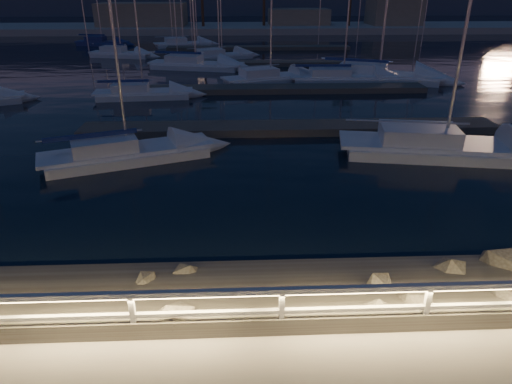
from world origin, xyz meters
TOP-DOWN VIEW (x-y plane):
  - ground at (0.00, 0.00)m, footprint 400.00×400.00m
  - harbor_water at (0.00, 31.22)m, footprint 400.00×440.00m
  - guard_rail at (-0.07, -0.00)m, footprint 44.11×0.12m
  - riprap at (2.10, 1.10)m, footprint 34.03×3.22m
  - floating_docks at (0.00, 32.50)m, footprint 22.00×36.00m
  - far_shore at (-0.12, 74.05)m, footprint 160.00×14.00m
  - sailboat_b at (-7.89, 11.93)m, footprint 7.67×4.60m
  - sailboat_c at (6.37, 12.05)m, footprint 9.71×4.38m
  - sailboat_f at (-9.40, 24.35)m, footprint 6.80×2.55m
  - sailboat_g at (-6.75, 36.39)m, footprint 9.08×4.67m
  - sailboat_h at (8.65, 30.17)m, footprint 10.38×6.56m
  - sailboat_i at (-15.34, 44.28)m, footprint 7.11×3.60m
  - sailboat_j at (-0.27, 29.39)m, footprint 8.02×4.80m
  - sailboat_k at (-4.71, 42.35)m, footprint 7.46×4.60m
  - sailboat_l at (5.55, 29.38)m, footprint 8.72×2.86m
  - sailboat_m at (-20.18, 55.03)m, footprint 6.93×3.00m
  - sailboat_n at (-9.58, 53.17)m, footprint 7.52×4.12m

SIDE VIEW (x-z plane):
  - harbor_water at x=0.00m, z-range -1.27..-0.67m
  - floating_docks at x=0.00m, z-range -0.60..-0.20m
  - sailboat_f at x=-9.40m, z-range -5.87..5.47m
  - sailboat_k at x=-4.71m, z-range -6.35..5.95m
  - sailboat_n at x=-9.58m, z-range -6.36..6.00m
  - sailboat_m at x=-20.18m, z-range -5.92..5.57m
  - sailboat_l at x=5.55m, z-range -7.47..7.12m
  - sailboat_b at x=-7.89m, z-range -6.51..6.17m
  - sailboat_i at x=-15.34m, z-range -6.04..5.70m
  - sailboat_j at x=-0.27m, z-range -6.78..6.46m
  - sailboat_g at x=-6.75m, z-range -7.57..7.27m
  - riprap at x=2.10m, z-range -0.84..0.58m
  - sailboat_c at x=6.37m, z-range -8.09..7.83m
  - sailboat_h at x=8.65m, z-range -8.68..8.42m
  - ground at x=0.00m, z-range 0.00..0.00m
  - far_shore at x=-0.12m, z-range -2.31..2.89m
  - guard_rail at x=-0.07m, z-range 0.24..1.30m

